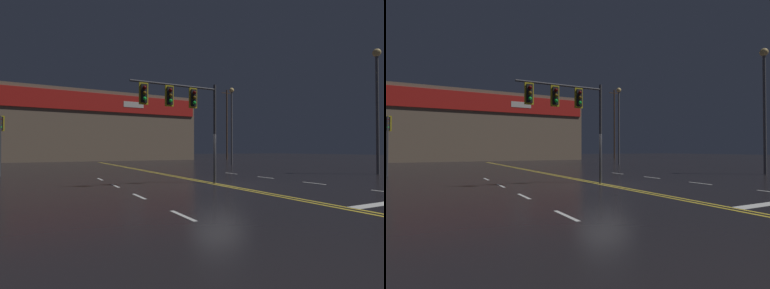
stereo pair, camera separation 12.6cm
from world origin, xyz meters
TOP-DOWN VIEW (x-y plane):
  - ground_plane at (0.00, 0.00)m, footprint 200.00×200.00m
  - road_markings at (0.84, -1.25)m, footprint 13.65×60.00m
  - traffic_signal_median at (-1.78, 0.60)m, footprint 4.51×0.36m
  - traffic_signal_corner_northwest at (-9.87, 10.29)m, footprint 0.42×0.36m
  - streetlight_near_right at (13.18, 0.00)m, footprint 0.56×0.56m
  - streetlight_far_left at (12.42, 16.29)m, footprint 0.56×0.56m
  - building_backdrop at (0.00, 38.49)m, footprint 33.39×10.23m
  - utility_pole_row at (3.27, 32.44)m, footprint 46.37×0.26m

SIDE VIEW (x-z plane):
  - ground_plane at x=0.00m, z-range 0.00..0.00m
  - road_markings at x=0.84m, z-range 0.00..0.01m
  - traffic_signal_corner_northwest at x=-9.87m, z-range 0.91..4.81m
  - traffic_signal_median at x=-1.78m, z-range 1.41..6.44m
  - building_backdrop at x=0.00m, z-range 0.02..10.69m
  - streetlight_near_right at x=13.18m, z-range 1.27..10.05m
  - streetlight_far_left at x=12.42m, z-range 1.28..10.24m
  - utility_pole_row at x=3.27m, z-range -0.38..12.20m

